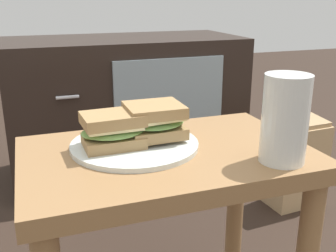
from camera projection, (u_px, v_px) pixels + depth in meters
The scene contains 7 objects.
side_table at pixel (167, 192), 0.82m from camera, with size 0.56×0.36×0.46m.
tv_cabinet at pixel (126, 106), 1.74m from camera, with size 0.96×0.46×0.58m.
plate at pixel (135, 145), 0.81m from camera, with size 0.26×0.26×0.01m, color silver.
sandwich_front at pixel (113, 130), 0.78m from camera, with size 0.12×0.09×0.07m.
sandwich_back at pixel (154, 120), 0.81m from camera, with size 0.12×0.11×0.07m.
beer_glass at pixel (285, 121), 0.72m from camera, with size 0.08×0.08×0.16m.
paper_bag at pixel (296, 163), 1.48m from camera, with size 0.21×0.14×0.33m.
Camera 1 is at (-0.24, -0.69, 0.75)m, focal length 43.20 mm.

